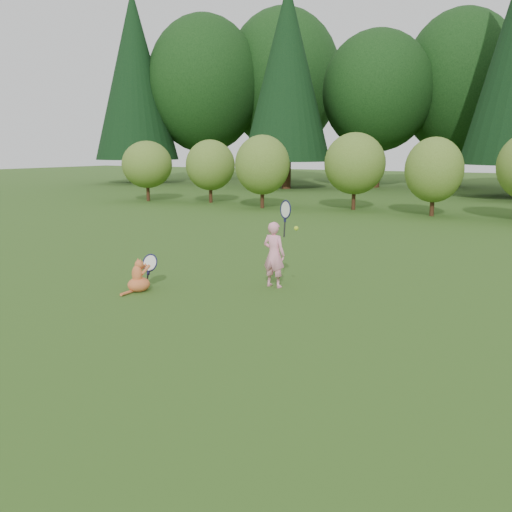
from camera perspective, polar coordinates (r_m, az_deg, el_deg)
The scene contains 6 objects.
ground at distance 7.61m, azimuth -4.29°, elevation -6.03°, with size 100.00×100.00×0.00m, color #204C15.
shrub_row at distance 19.51m, azimuth 17.45°, elevation 7.91°, with size 28.00×3.00×2.80m, color #4E6820, non-canonical shape.
woodland_backdrop at distance 29.82m, azimuth 22.45°, elevation 20.20°, with size 48.00×10.00×15.00m, color black, non-canonical shape.
child at distance 9.06m, azimuth 1.85°, elevation 0.30°, with size 0.59×0.35×1.58m.
cat at distance 9.03m, azimuth -11.63°, elevation -1.81°, with size 0.49×0.78×0.68m.
tennis_ball at distance 8.16m, azimuth 4.04°, elevation 2.78°, with size 0.06×0.06×0.06m.
Camera 1 is at (4.05, -6.06, 2.19)m, focal length 40.00 mm.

